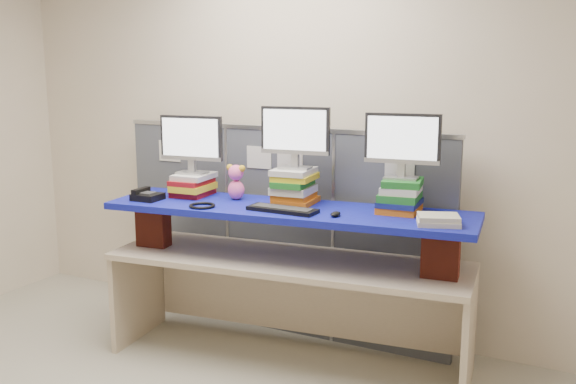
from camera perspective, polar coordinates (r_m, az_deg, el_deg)
The scene contains 18 objects.
room at distance 3.14m, azimuth -16.09°, elevation 0.66°, with size 5.00×4.00×2.80m.
cubicle_partition at distance 4.70m, azimuth -0.77°, elevation -3.39°, with size 2.60×0.06×1.53m.
desk at distance 4.24m, azimuth -0.00°, elevation -7.77°, with size 2.43×0.95×0.72m.
brick_pier_left at distance 4.54m, azimuth -11.88°, elevation -2.90°, with size 0.22×0.12×0.30m, color maroon.
brick_pier_right at distance 3.89m, azimuth 13.42°, elevation -5.32°, with size 0.22×0.12×0.30m, color maroon.
blue_board at distance 4.12m, azimuth 0.00°, elevation -1.66°, with size 2.39×0.60×0.04m, color #0F0A89.
book_stack_left at distance 4.51m, azimuth -8.44°, elevation 0.64°, with size 0.26×0.33×0.16m.
book_stack_center at distance 4.20m, azimuth 0.55°, elevation 0.54°, with size 0.28×0.32×0.23m.
book_stack_right at distance 4.02m, azimuth 9.97°, elevation -0.35°, with size 0.28×0.32×0.21m.
monitor_left at distance 4.47m, azimuth -8.60°, elevation 4.51°, with size 0.46×0.15×0.40m.
monitor_center at distance 4.15m, azimuth 0.64°, elevation 5.20°, with size 0.46×0.15×0.40m.
monitor_right at distance 3.97m, azimuth 10.13°, elevation 4.40°, with size 0.46×0.15×0.40m.
keyboard at distance 3.99m, azimuth -0.49°, elevation -1.56°, with size 0.45×0.16×0.03m.
mouse at distance 3.87m, azimuth 4.25°, elevation -1.96°, with size 0.05×0.10×0.03m, color black.
desk_phone at distance 4.44m, azimuth -12.44°, elevation -0.33°, with size 0.19×0.17×0.08m.
headset at distance 4.15m, azimuth -7.64°, elevation -1.21°, with size 0.17×0.17×0.02m, color black.
plush_toy at distance 4.35m, azimuth -4.64°, elevation 0.92°, with size 0.14×0.10×0.24m.
binder_stack at distance 3.76m, azimuth 13.23°, elevation -2.43°, with size 0.29×0.26×0.06m.
Camera 1 is at (2.12, -2.25, 1.94)m, focal length 40.00 mm.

